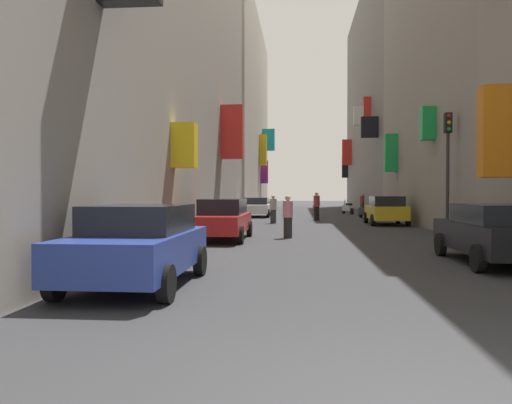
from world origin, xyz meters
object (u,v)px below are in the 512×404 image
at_px(parked_car_black, 495,232).
at_px(scooter_silver, 268,206).
at_px(parked_car_yellow, 386,210).
at_px(scooter_white, 348,208).
at_px(scooter_black, 365,211).
at_px(pedestrian_near_right, 362,203).
at_px(pedestrian_crossing, 288,217).
at_px(traffic_light_near_corner, 448,154).
at_px(scooter_red, 316,208).
at_px(parked_car_blue, 138,244).
at_px(parked_car_red, 223,218).
at_px(pedestrian_near_left, 273,209).
at_px(parked_car_white, 257,207).
at_px(pedestrian_mid_street, 317,206).

distance_m(parked_car_black, scooter_silver, 35.85).
distance_m(parked_car_yellow, scooter_white, 13.28).
distance_m(scooter_black, pedestrian_near_right, 9.76).
relative_size(pedestrian_crossing, traffic_light_near_corner, 0.34).
height_order(scooter_red, traffic_light_near_corner, traffic_light_near_corner).
height_order(parked_car_blue, parked_car_black, parked_car_blue).
height_order(parked_car_red, pedestrian_near_left, pedestrian_near_left).
relative_size(scooter_black, pedestrian_near_right, 1.12).
height_order(parked_car_yellow, pedestrian_near_right, pedestrian_near_right).
bearing_deg(scooter_white, parked_car_red, -106.29).
height_order(parked_car_yellow, parked_car_white, parked_car_yellow).
bearing_deg(scooter_white, parked_car_white, -142.74).
distance_m(parked_car_blue, parked_car_red, 9.03).
height_order(scooter_silver, pedestrian_crossing, pedestrian_crossing).
bearing_deg(pedestrian_mid_street, scooter_red, 88.37).
xyz_separation_m(parked_car_yellow, scooter_silver, (-7.53, 20.32, -0.32)).
bearing_deg(parked_car_black, pedestrian_mid_street, 101.03).
distance_m(parked_car_yellow, parked_car_black, 14.72).
xyz_separation_m(parked_car_black, scooter_red, (-3.30, 28.50, -0.29)).
height_order(parked_car_white, parked_car_blue, parked_car_blue).
distance_m(parked_car_red, scooter_white, 23.38).
bearing_deg(pedestrian_mid_street, scooter_silver, 103.54).
xyz_separation_m(scooter_silver, scooter_red, (4.29, -6.54, -0.00)).
height_order(parked_car_white, scooter_silver, parked_car_white).
bearing_deg(scooter_black, pedestrian_crossing, -107.49).
bearing_deg(parked_car_red, pedestrian_crossing, 19.06).
distance_m(parked_car_white, traffic_light_near_corner, 18.07).
height_order(parked_car_red, pedestrian_crossing, pedestrian_crossing).
bearing_deg(scooter_black, traffic_light_near_corner, -85.04).
relative_size(scooter_white, scooter_black, 0.98).
bearing_deg(scooter_black, parked_car_yellow, -87.72).
height_order(scooter_black, traffic_light_near_corner, traffic_light_near_corner).
relative_size(scooter_silver, scooter_white, 1.05).
bearing_deg(scooter_black, pedestrian_mid_street, -138.16).
relative_size(parked_car_black, scooter_white, 2.43).
distance_m(scooter_silver, pedestrian_crossing, 28.81).
bearing_deg(pedestrian_mid_street, traffic_light_near_corner, -68.37).
distance_m(scooter_red, pedestrian_near_left, 13.55).
bearing_deg(pedestrian_crossing, scooter_white, 78.93).
distance_m(parked_car_blue, scooter_red, 32.27).
relative_size(scooter_black, pedestrian_crossing, 1.14).
height_order(parked_car_red, scooter_red, parked_car_red).
distance_m(parked_car_yellow, traffic_light_near_corner, 8.08).
height_order(parked_car_white, pedestrian_mid_street, pedestrian_mid_street).
height_order(parked_car_yellow, parked_car_red, parked_car_yellow).
bearing_deg(parked_car_black, traffic_light_near_corner, 82.65).
relative_size(scooter_silver, pedestrian_crossing, 1.16).
bearing_deg(parked_car_yellow, scooter_silver, 110.34).
bearing_deg(scooter_black, parked_car_black, -89.12).
xyz_separation_m(parked_car_red, pedestrian_near_left, (1.31, 9.71, 0.00)).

